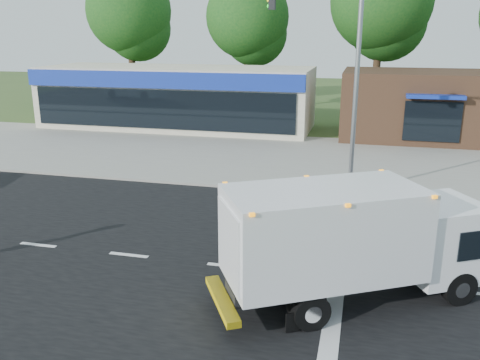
{
  "coord_description": "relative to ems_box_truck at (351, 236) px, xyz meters",
  "views": [
    {
      "loc": [
        3.4,
        -12.37,
        6.27
      ],
      "look_at": [
        -0.34,
        2.73,
        1.7
      ],
      "focal_mm": 38.0,
      "sensor_mm": 36.0,
      "label": 1
    }
  ],
  "objects": [
    {
      "name": "traffic_signal_pole",
      "position": [
        -0.93,
        8.7,
        3.25
      ],
      "size": [
        3.51,
        0.25,
        8.0
      ],
      "color": "gray",
      "rests_on": "ground"
    },
    {
      "name": "ems_box_truck",
      "position": [
        0.0,
        0.0,
        0.0
      ],
      "size": [
        6.71,
        4.98,
        2.91
      ],
      "rotation": [
        0.0,
        0.0,
        0.51
      ],
      "color": "black",
      "rests_on": "ground"
    },
    {
      "name": "retail_strip_mall",
      "position": [
        -12.28,
        21.03,
        0.33
      ],
      "size": [
        18.0,
        6.2,
        4.0
      ],
      "color": "beige",
      "rests_on": "ground"
    },
    {
      "name": "sidewalk",
      "position": [
        -3.28,
        9.3,
        -1.62
      ],
      "size": [
        60.0,
        2.4,
        0.12
      ],
      "primitive_type": "cube",
      "color": "gray",
      "rests_on": "ground"
    },
    {
      "name": "road_asphalt",
      "position": [
        -3.28,
        1.1,
        -1.67
      ],
      "size": [
        60.0,
        14.0,
        0.02
      ],
      "primitive_type": "cube",
      "color": "black",
      "rests_on": "ground"
    },
    {
      "name": "parking_apron",
      "position": [
        -3.28,
        15.1,
        -1.67
      ],
      "size": [
        60.0,
        9.0,
        0.02
      ],
      "primitive_type": "cube",
      "color": "gray",
      "rests_on": "ground"
    },
    {
      "name": "brown_storefront",
      "position": [
        3.72,
        21.08,
        0.32
      ],
      "size": [
        10.0,
        6.7,
        4.0
      ],
      "color": "#382316",
      "rests_on": "ground"
    },
    {
      "name": "ground",
      "position": [
        -3.28,
        1.1,
        -1.68
      ],
      "size": [
        120.0,
        120.0,
        0.0
      ],
      "primitive_type": "plane",
      "color": "#385123",
      "rests_on": "ground"
    },
    {
      "name": "background_trees",
      "position": [
        -4.13,
        29.27,
        5.7
      ],
      "size": [
        36.77,
        7.39,
        12.1
      ],
      "color": "#332114",
      "rests_on": "ground"
    },
    {
      "name": "lane_markings",
      "position": [
        -1.93,
        -0.25,
        -1.66
      ],
      "size": [
        55.2,
        7.0,
        0.01
      ],
      "color": "silver",
      "rests_on": "road_asphalt"
    }
  ]
}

